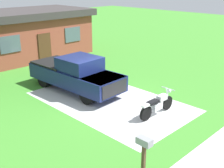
{
  "coord_description": "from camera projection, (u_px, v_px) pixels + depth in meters",
  "views": [
    {
      "loc": [
        -8.96,
        -9.16,
        5.57
      ],
      "look_at": [
        0.09,
        -0.06,
        0.9
      ],
      "focal_mm": 45.67,
      "sensor_mm": 36.0,
      "label": 1
    }
  ],
  "objects": [
    {
      "name": "ground_plane",
      "position": [
        110.0,
        101.0,
        13.95
      ],
      "size": [
        80.0,
        80.0,
        0.0
      ],
      "primitive_type": "plane",
      "color": "#3E872B"
    },
    {
      "name": "driveway_pad",
      "position": [
        110.0,
        101.0,
        13.95
      ],
      "size": [
        4.71,
        7.81,
        0.01
      ],
      "primitive_type": "cube",
      "color": "#BBBBBB",
      "rests_on": "ground"
    },
    {
      "name": "motorcycle",
      "position": [
        157.0,
        105.0,
        12.42
      ],
      "size": [
        2.21,
        0.7,
        1.09
      ],
      "color": "black",
      "rests_on": "ground"
    },
    {
      "name": "pickup_truck",
      "position": [
        75.0,
        73.0,
        15.07
      ],
      "size": [
        2.29,
        5.72,
        1.9
      ],
      "color": "black",
      "rests_on": "ground"
    },
    {
      "name": "mailbox",
      "position": [
        144.0,
        146.0,
        8.38
      ],
      "size": [
        0.26,
        0.48,
        1.26
      ],
      "color": "#4C3823",
      "rests_on": "ground"
    },
    {
      "name": "neighbor_house",
      "position": [
        26.0,
        33.0,
        21.69
      ],
      "size": [
        9.6,
        5.6,
        3.5
      ],
      "color": "brown",
      "rests_on": "ground"
    }
  ]
}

